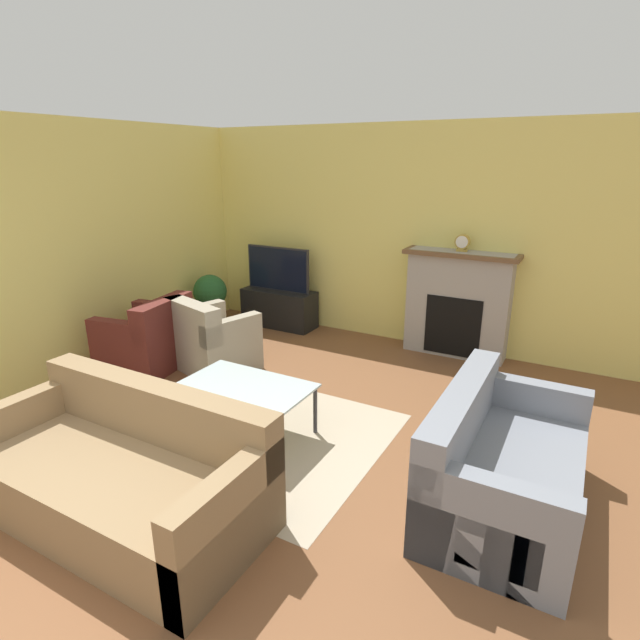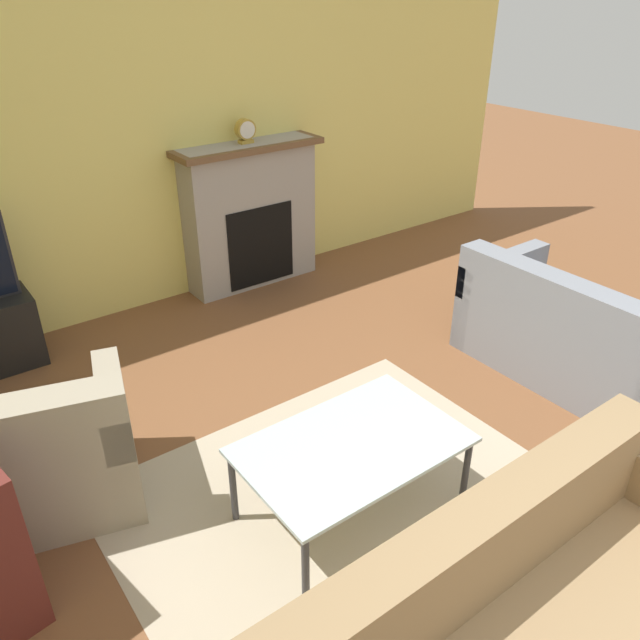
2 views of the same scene
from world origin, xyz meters
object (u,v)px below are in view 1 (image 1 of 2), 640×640
armchair_accent (212,343)px  mantel_clock (462,242)px  coffee_table (244,390)px  armchair_by_window (148,342)px  potted_plant (210,295)px  couch_loveseat (500,468)px  tv (278,269)px  couch_sectional (123,476)px

armchair_accent → mantel_clock: mantel_clock is taller
armchair_accent → coffee_table: size_ratio=0.91×
armchair_by_window → mantel_clock: bearing=115.8°
coffee_table → potted_plant: potted_plant is taller
couch_loveseat → tv: bearing=54.0°
armchair_accent → potted_plant: 1.46m
couch_sectional → couch_loveseat: size_ratio=1.30×
tv → couch_sectional: size_ratio=0.48×
coffee_table → potted_plant: size_ratio=1.45×
mantel_clock → potted_plant: bearing=-168.2°
couch_sectional → potted_plant: 3.88m
couch_loveseat → armchair_accent: same height
armchair_accent → mantel_clock: 3.08m
potted_plant → couch_loveseat: bearing=-25.0°
couch_sectional → coffee_table: 1.21m
couch_loveseat → armchair_by_window: 3.97m
couch_sectional → armchair_by_window: same height
coffee_table → mantel_clock: (1.07, 2.75, 0.95)m
mantel_clock → couch_sectional: bearing=-106.4°
couch_sectional → coffee_table: (0.09, 1.20, 0.13)m
mantel_clock → couch_loveseat: bearing=-69.3°
couch_loveseat → armchair_accent: bearing=75.0°
potted_plant → mantel_clock: bearing=11.8°
armchair_accent → mantel_clock: size_ratio=5.04×
tv → mantel_clock: 2.52m
potted_plant → couch_sectional: bearing=-57.7°
couch_sectional → mantel_clock: size_ratio=10.19×
tv → potted_plant: bearing=-145.1°
couch_sectional → coffee_table: bearing=85.7°
coffee_table → mantel_clock: 3.10m
coffee_table → mantel_clock: bearing=68.7°
couch_loveseat → mantel_clock: 3.03m
armchair_accent → armchair_by_window: bearing=42.9°
armchair_by_window → tv: bearing=156.7°
tv → armchair_accent: 1.73m
tv → mantel_clock: mantel_clock is taller
couch_loveseat → coffee_table: bearing=92.6°
tv → couch_loveseat: size_ratio=0.62×
tv → armchair_by_window: (-0.47, -1.97, -0.52)m
tv → couch_loveseat: (3.46, -2.52, -0.53)m
armchair_by_window → armchair_accent: bearing=107.3°
tv → potted_plant: (-0.78, -0.54, -0.35)m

